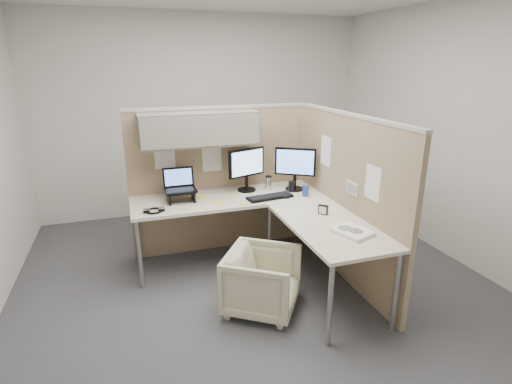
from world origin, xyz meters
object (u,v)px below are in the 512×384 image
object	(u,v)px
desk	(262,211)
keyboard	(270,197)
monitor_left	(247,166)
office_chair	(262,278)

from	to	relation	value
desk	keyboard	world-z (taller)	keyboard
keyboard	monitor_left	bearing A→B (deg)	107.96
monitor_left	keyboard	distance (m)	0.44
keyboard	desk	bearing A→B (deg)	-131.91
office_chair	keyboard	world-z (taller)	keyboard
office_chair	monitor_left	size ratio (longest dim) A/B	1.29
monitor_left	desk	bearing A→B (deg)	-110.50
desk	office_chair	size ratio (longest dim) A/B	3.32
desk	office_chair	xyz separation A→B (m)	(-0.19, -0.57, -0.39)
office_chair	keyboard	size ratio (longest dim) A/B	1.26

